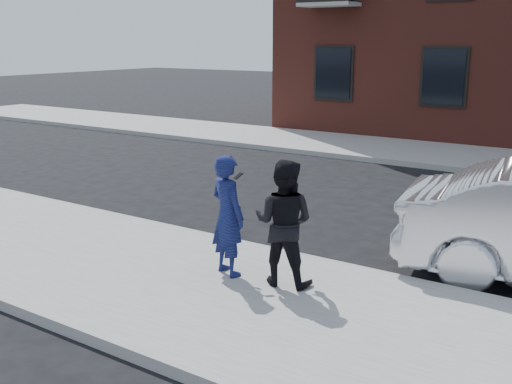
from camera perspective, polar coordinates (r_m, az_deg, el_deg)
The scene contains 5 objects.
ground at distance 7.13m, azimuth 15.19°, elevation -14.09°, with size 100.00×100.00×0.00m, color black.
near_sidewalk at distance 6.89m, azimuth 14.54°, elevation -14.42°, with size 50.00×3.50×0.15m, color gray.
near_curb at distance 8.46m, azimuth 18.61°, elevation -9.14°, with size 50.00×0.10×0.15m, color #999691.
man_hoodie at distance 8.21m, azimuth -2.72°, elevation -2.24°, with size 0.72×0.59×1.69m.
man_peacoat at distance 7.88m, azimuth 2.66°, elevation -2.93°, with size 0.93×0.79×1.70m.
Camera 1 is at (1.81, -6.04, 3.33)m, focal length 42.00 mm.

